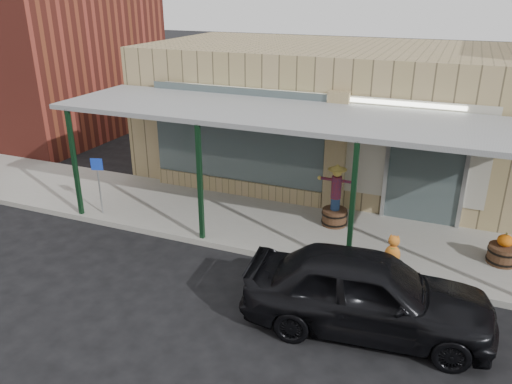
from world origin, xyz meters
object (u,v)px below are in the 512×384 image
at_px(handicap_sign, 98,178).
at_px(parked_sedan, 367,292).
at_px(barrel_pumpkin, 503,252).
at_px(barrel_scarecrow, 335,205).

distance_m(handicap_sign, parked_sedan, 7.79).
xyz_separation_m(barrel_pumpkin, handicap_sign, (-9.92, -1.22, 0.74)).
bearing_deg(handicap_sign, barrel_pumpkin, -8.63).
xyz_separation_m(handicap_sign, parked_sedan, (7.52, -2.02, -0.39)).
bearing_deg(handicap_sign, barrel_scarecrow, 0.24).
xyz_separation_m(barrel_scarecrow, handicap_sign, (-6.00, -1.71, 0.45)).
bearing_deg(barrel_pumpkin, handicap_sign, -173.00).
relative_size(handicap_sign, parked_sedan, 0.34).
height_order(handicap_sign, parked_sedan, handicap_sign).
bearing_deg(barrel_pumpkin, parked_sedan, -126.65).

